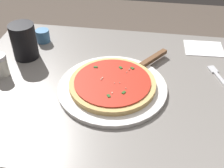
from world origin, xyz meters
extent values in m
cube|color=black|center=(-0.41, 0.28, 0.37)|extent=(0.06, 0.06, 0.74)
cube|color=black|center=(0.41, 0.28, 0.37)|extent=(0.06, 0.06, 0.74)
cube|color=gray|center=(0.00, 0.00, 0.75)|extent=(0.96, 0.70, 0.03)
cylinder|color=white|center=(0.00, -0.03, 0.77)|extent=(0.33, 0.33, 0.01)
cylinder|color=#DBB26B|center=(0.00, -0.03, 0.78)|extent=(0.26, 0.26, 0.02)
cylinder|color=red|center=(0.00, -0.03, 0.79)|extent=(0.23, 0.23, 0.00)
sphere|color=#EFEACC|center=(0.04, 0.03, 0.80)|extent=(0.00, 0.00, 0.00)
sphere|color=#EFEACC|center=(-0.03, -0.03, 0.80)|extent=(0.00, 0.00, 0.00)
sphere|color=#EFEACC|center=(0.02, -0.04, 0.80)|extent=(0.00, 0.00, 0.00)
sphere|color=#EFEACC|center=(-0.03, -0.02, 0.80)|extent=(0.00, 0.00, 0.00)
sphere|color=#EFEACC|center=(0.04, -0.06, 0.80)|extent=(0.00, 0.00, 0.00)
sphere|color=#EFEACC|center=(0.01, -0.04, 0.80)|extent=(0.00, 0.00, 0.00)
sphere|color=#EFEACC|center=(0.01, -0.09, 0.80)|extent=(0.00, 0.00, 0.00)
sphere|color=#EFEACC|center=(0.01, -0.09, 0.80)|extent=(0.00, 0.00, 0.00)
sphere|color=#EFEACC|center=(0.04, 0.02, 0.80)|extent=(0.00, 0.00, 0.00)
cube|color=#23561E|center=(0.00, -0.10, 0.80)|extent=(0.01, 0.01, 0.00)
cube|color=#23561E|center=(-0.06, 0.03, 0.80)|extent=(0.01, 0.01, 0.00)
cube|color=#23561E|center=(0.05, 0.04, 0.80)|extent=(0.01, 0.01, 0.00)
cube|color=#23561E|center=(0.04, -0.08, 0.80)|extent=(0.01, 0.01, 0.00)
cube|color=#23561E|center=(0.02, 0.04, 0.80)|extent=(0.01, 0.01, 0.00)
cube|color=silver|center=(0.05, 0.04, 0.78)|extent=(0.11, 0.11, 0.00)
cube|color=brown|center=(0.12, 0.13, 0.78)|extent=(0.09, 0.12, 0.01)
cylinder|color=black|center=(-0.33, 0.10, 0.83)|extent=(0.09, 0.09, 0.12)
cylinder|color=teal|center=(-0.31, 0.22, 0.79)|extent=(0.05, 0.05, 0.05)
cube|color=white|center=(0.30, 0.25, 0.76)|extent=(0.14, 0.11, 0.00)
cube|color=silver|center=(0.32, 0.12, 0.77)|extent=(0.03, 0.04, 0.00)
cylinder|color=silver|center=(-0.37, -0.01, 0.79)|extent=(0.04, 0.04, 0.06)
camera|label=1|loc=(0.10, -0.71, 1.33)|focal=46.49mm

